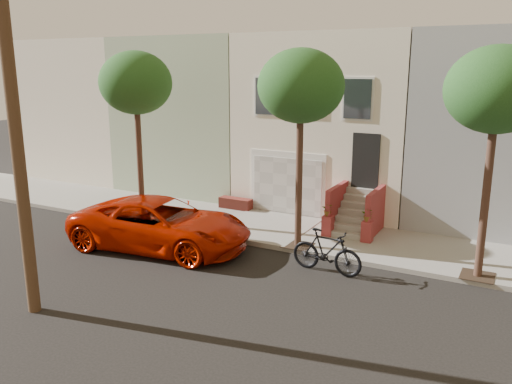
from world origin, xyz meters
The scene contains 8 objects.
ground centered at (0.00, 0.00, 0.00)m, with size 90.00×90.00×0.00m, color black.
sidewalk centered at (0.00, 5.35, 0.07)m, with size 40.00×3.70×0.15m, color gray.
house_row centered at (0.00, 11.19, 3.64)m, with size 33.10×11.70×7.00m.
tree_left centered at (-5.50, 3.90, 5.26)m, with size 2.70×2.57×6.30m.
tree_mid centered at (1.00, 3.90, 5.26)m, with size 2.70×2.57×6.30m.
tree_right centered at (6.50, 3.90, 5.26)m, with size 2.70×2.57×6.30m.
pickup_truck centered at (-3.05, 1.90, 0.83)m, with size 2.77×6.00×1.67m, color #B11600.
motorcycle centered at (2.52, 2.49, 0.65)m, with size 0.61×2.17×1.30m, color black.
Camera 1 is at (7.43, -11.15, 5.90)m, focal length 36.70 mm.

